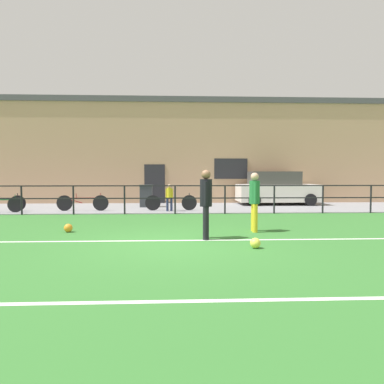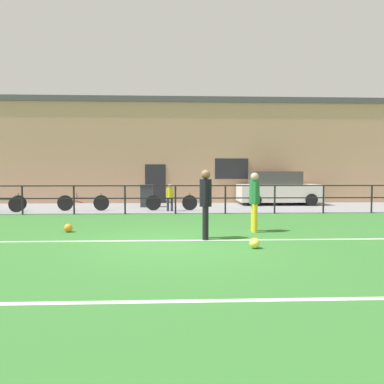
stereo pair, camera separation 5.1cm
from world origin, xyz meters
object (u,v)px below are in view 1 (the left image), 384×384
(soccer_ball_match, at_px, (255,243))
(bicycle_parked_1, at_px, (83,203))
(player_goalkeeper, at_px, (206,200))
(player_striker, at_px, (254,198))
(soccer_ball_spare, at_px, (68,228))
(spectator_child, at_px, (169,196))
(parked_car_red, at_px, (276,189))
(trash_bin_0, at_px, (146,196))
(bicycle_parked_0, at_px, (171,202))

(soccer_ball_match, height_order, bicycle_parked_1, bicycle_parked_1)
(player_goalkeeper, xyz_separation_m, player_striker, (1.44, 1.04, -0.04))
(soccer_ball_spare, xyz_separation_m, spectator_child, (2.69, 5.14, 0.55))
(player_striker, bearing_deg, parked_car_red, 163.17)
(soccer_ball_match, distance_m, soccer_ball_spare, 5.22)
(player_goalkeeper, height_order, trash_bin_0, player_goalkeeper)
(soccer_ball_match, relative_size, bicycle_parked_1, 0.10)
(parked_car_red, height_order, bicycle_parked_0, parked_car_red)
(soccer_ball_spare, distance_m, parked_car_red, 11.55)
(spectator_child, distance_m, bicycle_parked_1, 3.74)
(parked_car_red, bearing_deg, bicycle_parked_0, -153.35)
(parked_car_red, height_order, trash_bin_0, parked_car_red)
(parked_car_red, bearing_deg, trash_bin_0, -170.60)
(soccer_ball_spare, xyz_separation_m, parked_car_red, (8.14, 8.16, 0.70))
(player_goalkeeper, distance_m, bicycle_parked_0, 6.72)
(player_striker, relative_size, spectator_child, 1.44)
(spectator_child, height_order, parked_car_red, parked_car_red)
(player_goalkeeper, distance_m, bicycle_parked_1, 8.17)
(spectator_child, distance_m, trash_bin_0, 2.24)
(soccer_ball_spare, bearing_deg, trash_bin_0, 77.61)
(bicycle_parked_1, bearing_deg, spectator_child, -4.78)
(player_goalkeeper, distance_m, spectator_child, 6.40)
(bicycle_parked_0, height_order, bicycle_parked_1, bicycle_parked_1)
(spectator_child, bearing_deg, parked_car_red, -152.70)
(bicycle_parked_1, xyz_separation_m, trash_bin_0, (2.58, 1.61, 0.19))
(soccer_ball_spare, height_order, bicycle_parked_1, bicycle_parked_1)
(soccer_ball_spare, xyz_separation_m, bicycle_parked_1, (-1.03, 5.45, 0.25))
(spectator_child, height_order, bicycle_parked_0, spectator_child)
(bicycle_parked_1, bearing_deg, trash_bin_0, 32.04)
(bicycle_parked_1, bearing_deg, parked_car_red, 16.44)
(player_goalkeeper, relative_size, soccer_ball_match, 7.51)
(player_striker, relative_size, trash_bin_0, 1.55)
(player_striker, relative_size, soccer_ball_match, 7.21)
(player_striker, bearing_deg, player_goalkeeper, -51.13)
(soccer_ball_match, relative_size, trash_bin_0, 0.22)
(soccer_ball_match, height_order, soccer_ball_spare, soccer_ball_spare)
(spectator_child, bearing_deg, bicycle_parked_1, -6.42)
(player_striker, distance_m, bicycle_parked_0, 6.10)
(player_goalkeeper, distance_m, soccer_ball_spare, 3.98)
(soccer_ball_match, relative_size, parked_car_red, 0.06)
(trash_bin_0, bearing_deg, parked_car_red, 9.40)
(player_goalkeeper, bearing_deg, soccer_ball_spare, -102.05)
(parked_car_red, relative_size, bicycle_parked_0, 1.83)
(player_striker, bearing_deg, bicycle_parked_1, -129.11)
(soccer_ball_spare, relative_size, spectator_child, 0.20)
(soccer_ball_match, distance_m, trash_bin_0, 9.90)
(player_goalkeeper, distance_m, player_striker, 1.77)
(bicycle_parked_0, height_order, trash_bin_0, trash_bin_0)
(player_goalkeeper, relative_size, bicycle_parked_0, 0.77)
(bicycle_parked_0, distance_m, bicycle_parked_1, 3.78)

